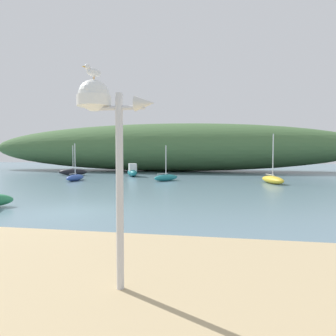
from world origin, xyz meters
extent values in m
plane|color=slate|center=(0.00, 0.00, 0.00)|extent=(120.00, 120.00, 0.00)
ellipsoid|color=#476B3D|center=(-1.15, 28.49, 3.17)|extent=(50.99, 10.51, 6.35)
cylinder|color=silver|center=(4.53, -6.77, 1.77)|extent=(0.12, 0.12, 3.15)
cylinder|color=silver|center=(4.53, -6.77, 3.12)|extent=(0.84, 0.07, 0.07)
cylinder|color=white|center=(4.11, -6.77, 3.24)|extent=(0.55, 0.55, 0.17)
sphere|color=white|center=(4.11, -6.77, 3.32)|extent=(0.50, 0.50, 0.50)
cone|color=silver|center=(4.95, -6.77, 3.18)|extent=(0.32, 0.25, 0.25)
cylinder|color=orange|center=(4.13, -6.78, 3.60)|extent=(0.01, 0.01, 0.05)
cylinder|color=orange|center=(4.10, -6.75, 3.60)|extent=(0.01, 0.01, 0.05)
ellipsoid|color=white|center=(4.11, -6.77, 3.69)|extent=(0.24, 0.26, 0.13)
ellipsoid|color=#9EA0A8|center=(4.11, -6.77, 3.71)|extent=(0.22, 0.23, 0.05)
sphere|color=white|center=(4.04, -6.85, 3.76)|extent=(0.09, 0.09, 0.09)
cone|color=gold|center=(4.00, -6.90, 3.75)|extent=(0.06, 0.06, 0.03)
ellipsoid|color=teal|center=(1.44, 14.00, 0.28)|extent=(2.15, 2.46, 0.55)
cylinder|color=silver|center=(1.44, 14.00, 1.73)|extent=(0.08, 0.08, 2.68)
cylinder|color=silver|center=(1.21, 13.70, 0.64)|extent=(0.76, 0.94, 0.06)
ellipsoid|color=gold|center=(10.16, 13.32, 0.30)|extent=(1.84, 3.36, 0.60)
cylinder|color=silver|center=(10.16, 13.32, 2.17)|extent=(0.08, 0.08, 3.50)
cylinder|color=silver|center=(10.02, 13.78, 0.67)|extent=(0.47, 1.40, 0.06)
ellipsoid|color=black|center=(-9.61, 18.61, 0.36)|extent=(3.03, 1.82, 0.71)
cylinder|color=silver|center=(-9.61, 18.61, 1.86)|extent=(0.08, 0.08, 2.73)
cylinder|color=silver|center=(-9.20, 18.76, 0.75)|extent=(1.25, 0.52, 0.06)
ellipsoid|color=teal|center=(-2.96, 18.54, 0.39)|extent=(2.14, 3.36, 0.77)
cube|color=silver|center=(-2.83, 18.24, 0.92)|extent=(1.13, 1.34, 0.83)
ellipsoid|color=#2D4C9E|center=(-6.38, 12.83, 0.27)|extent=(0.84, 2.72, 0.54)
cylinder|color=silver|center=(-6.38, 12.83, 1.82)|extent=(0.08, 0.08, 2.87)
cylinder|color=silver|center=(-6.39, 12.42, 0.63)|extent=(0.06, 1.22, 0.06)
camera|label=1|loc=(6.12, -11.32, 2.40)|focal=31.98mm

